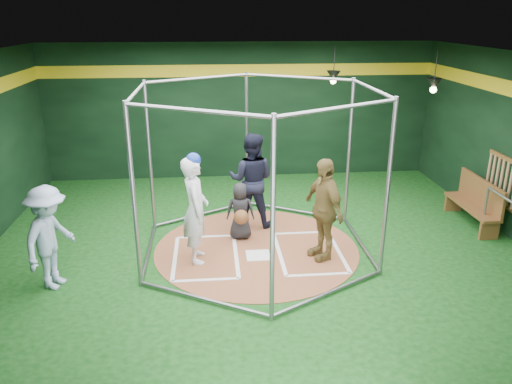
{
  "coord_description": "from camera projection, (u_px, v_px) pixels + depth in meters",
  "views": [
    {
      "loc": [
        -0.79,
        -8.4,
        4.18
      ],
      "look_at": [
        0.0,
        0.1,
        1.1
      ],
      "focal_mm": 35.0,
      "sensor_mm": 36.0,
      "label": 1
    }
  ],
  "objects": [
    {
      "name": "clay_disc",
      "position": [
        256.0,
        249.0,
        9.35
      ],
      "size": [
        3.8,
        3.8,
        0.01
      ],
      "primitive_type": "cylinder",
      "color": "brown",
      "rests_on": "ground"
    },
    {
      "name": "bystander_blue",
      "position": [
        50.0,
        238.0,
        7.82
      ],
      "size": [
        0.95,
        1.24,
        1.7
      ],
      "primitive_type": "imported",
      "rotation": [
        0.0,
        0.0,
        1.25
      ],
      "color": "#9BB0CD",
      "rests_on": "ground"
    },
    {
      "name": "steel_railing",
      "position": [
        502.0,
        213.0,
        9.24
      ],
      "size": [
        0.05,
        1.16,
        1.0
      ],
      "color": "gray",
      "rests_on": "ground"
    },
    {
      "name": "room_shell",
      "position": [
        256.0,
        159.0,
        8.77
      ],
      "size": [
        10.1,
        9.1,
        3.53
      ],
      "color": "#0C360D",
      "rests_on": "ground"
    },
    {
      "name": "catcher_figure",
      "position": [
        240.0,
        211.0,
        9.59
      ],
      "size": [
        0.57,
        0.59,
        1.12
      ],
      "color": "black",
      "rests_on": "clay_disc"
    },
    {
      "name": "pendant_lamp_near",
      "position": [
        333.0,
        76.0,
        11.99
      ],
      "size": [
        0.34,
        0.34,
        0.9
      ],
      "color": "black",
      "rests_on": "room_shell"
    },
    {
      "name": "batting_cage",
      "position": [
        257.0,
        173.0,
        8.85
      ],
      "size": [
        4.05,
        4.67,
        3.0
      ],
      "color": "gray",
      "rests_on": "ground"
    },
    {
      "name": "bat_rack",
      "position": [
        504.0,
        181.0,
        9.8
      ],
      "size": [
        0.07,
        1.25,
        0.98
      ],
      "color": "brown",
      "rests_on": "room_shell"
    },
    {
      "name": "batter_box_left",
      "position": [
        206.0,
        256.0,
        9.03
      ],
      "size": [
        1.17,
        1.77,
        0.01
      ],
      "color": "white",
      "rests_on": "clay_disc"
    },
    {
      "name": "batter_figure",
      "position": [
        195.0,
        209.0,
        8.61
      ],
      "size": [
        0.5,
        0.72,
        1.97
      ],
      "color": "silver",
      "rests_on": "clay_disc"
    },
    {
      "name": "pendant_lamp_far",
      "position": [
        434.0,
        84.0,
        10.65
      ],
      "size": [
        0.34,
        0.34,
        0.9
      ],
      "color": "black",
      "rests_on": "room_shell"
    },
    {
      "name": "batter_box_right",
      "position": [
        309.0,
        252.0,
        9.2
      ],
      "size": [
        1.17,
        1.77,
        0.01
      ],
      "color": "white",
      "rests_on": "clay_disc"
    },
    {
      "name": "home_plate",
      "position": [
        258.0,
        255.0,
        9.07
      ],
      "size": [
        0.43,
        0.43,
        0.01
      ],
      "primitive_type": "cube",
      "color": "white",
      "rests_on": "clay_disc"
    },
    {
      "name": "umpire",
      "position": [
        251.0,
        180.0,
        10.11
      ],
      "size": [
        1.1,
        0.96,
        1.94
      ],
      "primitive_type": "imported",
      "rotation": [
        0.0,
        0.0,
        2.87
      ],
      "color": "black",
      "rests_on": "clay_disc"
    },
    {
      "name": "visitor_leopard",
      "position": [
        323.0,
        209.0,
        8.74
      ],
      "size": [
        0.79,
        1.17,
        1.84
      ],
      "primitive_type": "imported",
      "rotation": [
        0.0,
        0.0,
        -1.23
      ],
      "color": "#9D8443",
      "rests_on": "clay_disc"
    },
    {
      "name": "dugout_bench",
      "position": [
        476.0,
        201.0,
        10.3
      ],
      "size": [
        0.39,
        1.69,
        0.99
      ],
      "color": "brown",
      "rests_on": "ground"
    }
  ]
}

